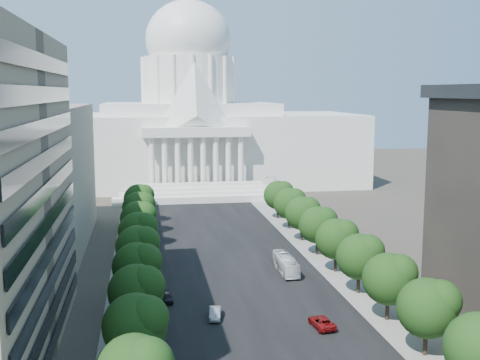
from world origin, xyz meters
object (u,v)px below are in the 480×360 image
car_red (322,322)px  car_dark_b (166,298)px  city_bus (286,264)px  car_silver (215,313)px

car_red → car_dark_b: size_ratio=1.26×
car_dark_b → city_bus: city_bus is taller
car_silver → car_dark_b: (-6.76, 8.28, -0.12)m
car_silver → car_red: car_red is taller
car_silver → city_bus: bearing=60.8°
car_dark_b → city_bus: 25.53m
car_red → city_bus: (1.13, 26.41, 0.81)m
car_silver → car_dark_b: size_ratio=1.05×
car_silver → car_red: (14.47, -5.82, 0.01)m
car_silver → car_dark_b: bearing=137.2°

